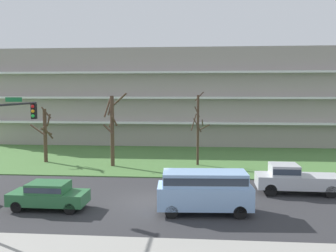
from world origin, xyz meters
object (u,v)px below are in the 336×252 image
object	(u,v)px
tree_left	(112,127)
pickup_silver_center_right	(294,178)
van_blue_near_right	(205,189)
tree_far_left	(45,134)
traffic_signal_mast	(3,138)
tree_center	(198,128)
sedan_green_near_left	(49,194)

from	to	relation	value
tree_left	pickup_silver_center_right	xyz separation A→B (m)	(14.06, -7.52, -2.54)
pickup_silver_center_right	van_blue_near_right	world-z (taller)	van_blue_near_right
tree_far_left	traffic_signal_mast	xyz separation A→B (m)	(4.71, -15.83, 1.68)
tree_center	van_blue_near_right	world-z (taller)	tree_center
tree_left	tree_center	size ratio (longest dim) A/B	0.98
pickup_silver_center_right	van_blue_near_right	xyz separation A→B (m)	(-6.01, -4.51, 0.38)
van_blue_near_right	traffic_signal_mast	size ratio (longest dim) A/B	0.82
tree_center	traffic_signal_mast	distance (m)	18.50
tree_center	pickup_silver_center_right	distance (m)	10.98
tree_center	traffic_signal_mast	bearing A→B (deg)	-121.77
tree_left	tree_center	world-z (taller)	tree_center
tree_center	pickup_silver_center_right	xyz separation A→B (m)	(6.38, -8.59, -2.42)
tree_left	traffic_signal_mast	size ratio (longest dim) A/B	1.03
tree_center	sedan_green_near_left	bearing A→B (deg)	-123.21
tree_left	pickup_silver_center_right	bearing A→B (deg)	-28.14
tree_far_left	pickup_silver_center_right	xyz separation A→B (m)	(20.82, -8.72, -1.78)
sedan_green_near_left	van_blue_near_right	bearing A→B (deg)	0.84
tree_left	sedan_green_near_left	world-z (taller)	tree_left
sedan_green_near_left	van_blue_near_right	distance (m)	8.96
tree_far_left	tree_center	xyz separation A→B (m)	(14.43, -0.13, 0.64)
tree_center	traffic_signal_mast	xyz separation A→B (m)	(-9.72, -15.70, 1.04)
tree_far_left	sedan_green_near_left	bearing A→B (deg)	-66.12
tree_far_left	tree_left	size ratio (longest dim) A/B	0.81
tree_far_left	sedan_green_near_left	xyz separation A→B (m)	(5.86, -13.23, -1.93)
tree_left	sedan_green_near_left	distance (m)	12.35
tree_left	sedan_green_near_left	bearing A→B (deg)	-94.30
tree_left	sedan_green_near_left	xyz separation A→B (m)	(-0.91, -12.02, -2.69)
tree_center	sedan_green_near_left	size ratio (longest dim) A/B	1.53
van_blue_near_right	tree_left	bearing A→B (deg)	120.47
sedan_green_near_left	traffic_signal_mast	size ratio (longest dim) A/B	0.68
tree_far_left	pickup_silver_center_right	distance (m)	22.64
sedan_green_near_left	traffic_signal_mast	xyz separation A→B (m)	(-1.15, -2.61, 3.61)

